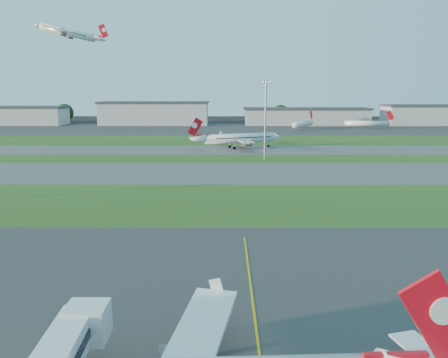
{
  "coord_description": "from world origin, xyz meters",
  "views": [
    {
      "loc": [
        2.0,
        -35.65,
        22.98
      ],
      "look_at": [
        1.72,
        42.05,
        7.0
      ],
      "focal_mm": 35.0,
      "sensor_mm": 36.0,
      "label": 1
    }
  ],
  "objects_px": {
    "mini_jet_near": "(303,124)",
    "mini_jet_far": "(367,123)",
    "airliner_taxiing": "(239,138)",
    "light_mast_centre": "(265,115)"
  },
  "relations": [
    {
      "from": "mini_jet_near",
      "to": "mini_jet_far",
      "type": "xyz_separation_m",
      "value": [
        38.62,
        2.71,
        0.0
      ]
    },
    {
      "from": "airliner_taxiing",
      "to": "light_mast_centre",
      "type": "bearing_deg",
      "value": 84.17
    },
    {
      "from": "airliner_taxiing",
      "to": "light_mast_centre",
      "type": "distance_m",
      "value": 31.55
    },
    {
      "from": "mini_jet_near",
      "to": "light_mast_centre",
      "type": "xyz_separation_m",
      "value": [
        -32.54,
        -113.77,
        11.53
      ]
    },
    {
      "from": "mini_jet_near",
      "to": "light_mast_centre",
      "type": "bearing_deg",
      "value": -164.8
    },
    {
      "from": "mini_jet_near",
      "to": "mini_jet_far",
      "type": "bearing_deg",
      "value": -54.83
    },
    {
      "from": "mini_jet_near",
      "to": "light_mast_centre",
      "type": "distance_m",
      "value": 118.9
    },
    {
      "from": "mini_jet_near",
      "to": "light_mast_centre",
      "type": "relative_size",
      "value": 0.98
    },
    {
      "from": "mini_jet_near",
      "to": "airliner_taxiing",
      "type": "bearing_deg",
      "value": -174.1
    },
    {
      "from": "mini_jet_near",
      "to": "light_mast_centre",
      "type": "height_order",
      "value": "light_mast_centre"
    }
  ]
}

